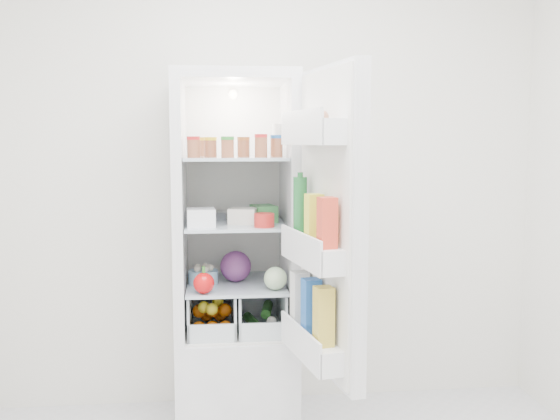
{
  "coord_description": "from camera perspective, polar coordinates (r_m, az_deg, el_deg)",
  "views": [
    {
      "loc": [
        -0.3,
        -1.93,
        1.47
      ],
      "look_at": [
        0.0,
        0.95,
        1.14
      ],
      "focal_mm": 40.0,
      "sensor_mm": 36.0,
      "label": 1
    }
  ],
  "objects": [
    {
      "name": "condiment_jars",
      "position": [
        3.04,
        -4.53,
        5.65
      ],
      "size": [
        0.46,
        0.32,
        0.08
      ],
      "color": "#B21919",
      "rests_on": "shelf_top"
    },
    {
      "name": "veg_pile",
      "position": [
        3.25,
        -1.74,
        -9.78
      ],
      "size": [
        0.16,
        0.3,
        0.1
      ],
      "color": "#184818",
      "rests_on": "refrigerator"
    },
    {
      "name": "shelf_mid",
      "position": [
        3.15,
        -4.09,
        -1.27
      ],
      "size": [
        0.49,
        0.53,
        0.02
      ],
      "primitive_type": "cube",
      "color": "#ADBDCB",
      "rests_on": "refrigerator"
    },
    {
      "name": "shelf_low",
      "position": [
        3.2,
        -4.05,
        -6.77
      ],
      "size": [
        0.49,
        0.53,
        0.01
      ],
      "primitive_type": "cube",
      "color": "#ADBDCB",
      "rests_on": "refrigerator"
    },
    {
      "name": "red_cabbage",
      "position": [
        3.21,
        -4.08,
        -5.15
      ],
      "size": [
        0.16,
        0.16,
        0.16
      ],
      "primitive_type": "sphere",
      "color": "#5E2059",
      "rests_on": "shelf_low"
    },
    {
      "name": "crisper_right",
      "position": [
        3.24,
        -1.84,
        -8.97
      ],
      "size": [
        0.23,
        0.46,
        0.22
      ],
      "primitive_type": null,
      "color": "silver",
      "rests_on": "refrigerator"
    },
    {
      "name": "fridge_door",
      "position": [
        2.61,
        4.17,
        -1.89
      ],
      "size": [
        0.27,
        0.6,
        1.3
      ],
      "rotation": [
        0.0,
        0.0,
        1.76
      ],
      "color": "silver",
      "rests_on": "refrigerator"
    },
    {
      "name": "shelf_top",
      "position": [
        3.12,
        -4.14,
        4.75
      ],
      "size": [
        0.49,
        0.53,
        0.02
      ],
      "primitive_type": "cube",
      "color": "#ADBDCB",
      "rests_on": "refrigerator"
    },
    {
      "name": "bell_pepper",
      "position": [
        2.98,
        -6.98,
        -6.66
      ],
      "size": [
        0.1,
        0.1,
        0.1
      ],
      "primitive_type": "sphere",
      "color": "red",
      "rests_on": "shelf_low"
    },
    {
      "name": "refrigerator",
      "position": [
        3.28,
        -4.08,
        -7.8
      ],
      "size": [
        0.6,
        0.6,
        1.8
      ],
      "color": "silver",
      "rests_on": "ground"
    },
    {
      "name": "tub_green",
      "position": [
        3.16,
        -1.51,
        -0.32
      ],
      "size": [
        0.14,
        0.17,
        0.08
      ],
      "primitive_type": "cube",
      "rotation": [
        0.0,
        0.0,
        0.24
      ],
      "color": "#3A8040",
      "rests_on": "shelf_mid"
    },
    {
      "name": "room_walls",
      "position": [
        1.96,
        2.95,
        9.99
      ],
      "size": [
        3.02,
        3.02,
        2.61
      ],
      "color": "white",
      "rests_on": "ground"
    },
    {
      "name": "foil_tray",
      "position": [
        3.32,
        -5.88,
        -0.43
      ],
      "size": [
        0.17,
        0.15,
        0.04
      ],
      "primitive_type": "cube",
      "rotation": [
        0.0,
        0.0,
        -0.35
      ],
      "color": "silver",
      "rests_on": "shelf_mid"
    },
    {
      "name": "tin_red",
      "position": [
        2.97,
        -1.46,
        -0.93
      ],
      "size": [
        0.12,
        0.12,
        0.07
      ],
      "primitive_type": "cylinder",
      "rotation": [
        0.0,
        0.0,
        0.22
      ],
      "color": "red",
      "rests_on": "shelf_mid"
    },
    {
      "name": "citrus_pile",
      "position": [
        3.22,
        -6.22,
        -9.59
      ],
      "size": [
        0.2,
        0.31,
        0.16
      ],
      "color": "orange",
      "rests_on": "refrigerator"
    },
    {
      "name": "squeeze_bottle",
      "position": [
        3.17,
        -0.28,
        6.39
      ],
      "size": [
        0.05,
        0.05,
        0.16
      ],
      "primitive_type": "cylinder",
      "rotation": [
        0.0,
        0.0,
        -0.18
      ],
      "color": "silver",
      "rests_on": "shelf_top"
    },
    {
      "name": "mushroom_bowl",
      "position": [
        3.18,
        -7.03,
        -6.1
      ],
      "size": [
        0.18,
        0.18,
        0.07
      ],
      "primitive_type": "cylinder",
      "rotation": [
        0.0,
        0.0,
        -0.29
      ],
      "color": "#9BCAE8",
      "rests_on": "shelf_low"
    },
    {
      "name": "salad_bag",
      "position": [
        3.03,
        -0.42,
        -6.27
      ],
      "size": [
        0.11,
        0.11,
        0.11
      ],
      "primitive_type": "sphere",
      "color": "#B9D7A1",
      "rests_on": "shelf_low"
    },
    {
      "name": "tub_cream",
      "position": [
        3.09,
        -3.37,
        -0.54
      ],
      "size": [
        0.16,
        0.16,
        0.08
      ],
      "primitive_type": "cube",
      "rotation": [
        0.0,
        0.0,
        -0.22
      ],
      "color": "silver",
      "rests_on": "shelf_mid"
    },
    {
      "name": "tub_white",
      "position": [
        3.01,
        -7.25,
        -0.69
      ],
      "size": [
        0.14,
        0.14,
        0.09
      ],
      "primitive_type": "cube",
      "rotation": [
        0.0,
        0.0,
        0.07
      ],
      "color": "white",
      "rests_on": "shelf_mid"
    },
    {
      "name": "crisper_left",
      "position": [
        3.23,
        -6.23,
        -9.05
      ],
      "size": [
        0.23,
        0.46,
        0.22
      ],
      "primitive_type": null,
      "color": "silver",
      "rests_on": "refrigerator"
    }
  ]
}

